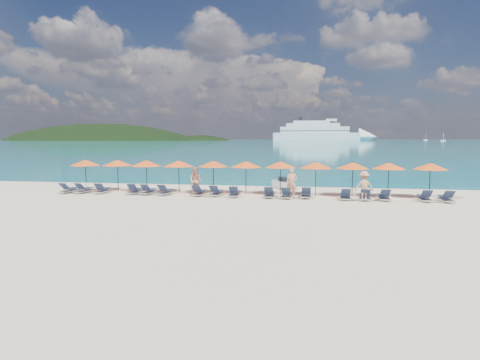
# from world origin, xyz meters

# --- Properties ---
(ground) EXTENTS (1400.00, 1400.00, 0.00)m
(ground) POSITION_xyz_m (0.00, 0.00, 0.00)
(ground) COLOR beige
(sea) EXTENTS (1600.00, 1300.00, 0.01)m
(sea) POSITION_xyz_m (0.00, 660.00, 0.01)
(sea) COLOR #1FA9B2
(sea) RESTS_ON ground
(headland_main) EXTENTS (374.00, 242.00, 126.50)m
(headland_main) POSITION_xyz_m (-300.00, 540.00, -38.00)
(headland_main) COLOR black
(headland_main) RESTS_ON ground
(headland_small) EXTENTS (162.00, 126.00, 85.50)m
(headland_small) POSITION_xyz_m (-150.00, 560.00, -35.00)
(headland_small) COLOR black
(headland_small) RESTS_ON ground
(cruise_ship) EXTENTS (145.10, 24.30, 40.36)m
(cruise_ship) POSITION_xyz_m (31.64, 568.38, 10.50)
(cruise_ship) COLOR white
(cruise_ship) RESTS_ON ground
(sailboat_near) EXTENTS (5.21, 1.74, 9.55)m
(sailboat_near) POSITION_xyz_m (158.80, 466.61, 0.98)
(sailboat_near) COLOR white
(sailboat_near) RESTS_ON ground
(sailboat_far) EXTENTS (5.28, 1.76, 9.67)m
(sailboat_far) POSITION_xyz_m (174.41, 590.45, 0.99)
(sailboat_far) COLOR white
(sailboat_far) RESTS_ON ground
(jetski) EXTENTS (1.74, 2.42, 0.81)m
(jetski) POSITION_xyz_m (2.28, 8.89, 0.33)
(jetski) COLOR silver
(jetski) RESTS_ON ground
(beachgoer_a) EXTENTS (0.73, 0.51, 1.93)m
(beachgoer_a) POSITION_xyz_m (3.12, 3.99, 0.97)
(beachgoer_a) COLOR tan
(beachgoer_a) RESTS_ON ground
(beachgoer_b) EXTENTS (0.96, 0.65, 1.83)m
(beachgoer_b) POSITION_xyz_m (-3.26, 4.62, 0.92)
(beachgoer_b) COLOR tan
(beachgoer_b) RESTS_ON ground
(beachgoer_c) EXTENTS (1.24, 0.74, 1.81)m
(beachgoer_c) POSITION_xyz_m (7.41, 3.52, 0.90)
(beachgoer_c) COLOR tan
(beachgoer_c) RESTS_ON ground
(umbrella_0) EXTENTS (2.10, 2.10, 2.28)m
(umbrella_0) POSITION_xyz_m (-11.52, 5.24, 2.02)
(umbrella_0) COLOR black
(umbrella_0) RESTS_ON ground
(umbrella_1) EXTENTS (2.10, 2.10, 2.28)m
(umbrella_1) POSITION_xyz_m (-9.17, 5.42, 2.02)
(umbrella_1) COLOR black
(umbrella_1) RESTS_ON ground
(umbrella_2) EXTENTS (2.10, 2.10, 2.28)m
(umbrella_2) POSITION_xyz_m (-6.96, 5.29, 2.02)
(umbrella_2) COLOR black
(umbrella_2) RESTS_ON ground
(umbrella_3) EXTENTS (2.10, 2.10, 2.28)m
(umbrella_3) POSITION_xyz_m (-4.64, 5.33, 2.02)
(umbrella_3) COLOR black
(umbrella_3) RESTS_ON ground
(umbrella_4) EXTENTS (2.10, 2.10, 2.28)m
(umbrella_4) POSITION_xyz_m (-2.24, 5.45, 2.02)
(umbrella_4) COLOR black
(umbrella_4) RESTS_ON ground
(umbrella_5) EXTENTS (2.10, 2.10, 2.28)m
(umbrella_5) POSITION_xyz_m (0.02, 5.33, 2.02)
(umbrella_5) COLOR black
(umbrella_5) RESTS_ON ground
(umbrella_6) EXTENTS (2.10, 2.10, 2.28)m
(umbrella_6) POSITION_xyz_m (2.32, 5.41, 2.02)
(umbrella_6) COLOR black
(umbrella_6) RESTS_ON ground
(umbrella_7) EXTENTS (2.10, 2.10, 2.28)m
(umbrella_7) POSITION_xyz_m (4.62, 5.22, 2.02)
(umbrella_7) COLOR black
(umbrella_7) RESTS_ON ground
(umbrella_8) EXTENTS (2.10, 2.10, 2.28)m
(umbrella_8) POSITION_xyz_m (6.94, 5.24, 2.02)
(umbrella_8) COLOR black
(umbrella_8) RESTS_ON ground
(umbrella_9) EXTENTS (2.10, 2.10, 2.28)m
(umbrella_9) POSITION_xyz_m (9.16, 5.36, 2.02)
(umbrella_9) COLOR black
(umbrella_9) RESTS_ON ground
(umbrella_10) EXTENTS (2.10, 2.10, 2.28)m
(umbrella_10) POSITION_xyz_m (11.61, 5.24, 2.02)
(umbrella_10) COLOR black
(umbrella_10) RESTS_ON ground
(lounger_0) EXTENTS (0.78, 1.75, 0.66)m
(lounger_0) POSITION_xyz_m (-12.07, 4.03, 0.24)
(lounger_0) COLOR silver
(lounger_0) RESTS_ON ground
(lounger_1) EXTENTS (0.78, 1.75, 0.66)m
(lounger_1) POSITION_xyz_m (-11.02, 4.16, 0.24)
(lounger_1) COLOR silver
(lounger_1) RESTS_ON ground
(lounger_2) EXTENTS (0.79, 1.75, 0.66)m
(lounger_2) POSITION_xyz_m (-9.75, 4.25, 0.24)
(lounger_2) COLOR silver
(lounger_2) RESTS_ON ground
(lounger_3) EXTENTS (0.74, 1.74, 0.66)m
(lounger_3) POSITION_xyz_m (-7.42, 4.30, 0.24)
(lounger_3) COLOR silver
(lounger_3) RESTS_ON ground
(lounger_4) EXTENTS (0.72, 1.74, 0.66)m
(lounger_4) POSITION_xyz_m (-6.39, 4.22, 0.24)
(lounger_4) COLOR silver
(lounger_4) RESTS_ON ground
(lounger_5) EXTENTS (0.69, 1.73, 0.66)m
(lounger_5) POSITION_xyz_m (-5.19, 4.14, 0.24)
(lounger_5) COLOR silver
(lounger_5) RESTS_ON ground
(lounger_6) EXTENTS (0.79, 1.75, 0.66)m
(lounger_6) POSITION_xyz_m (-2.87, 4.15, 0.24)
(lounger_6) COLOR silver
(lounger_6) RESTS_ON ground
(lounger_7) EXTENTS (0.76, 1.75, 0.66)m
(lounger_7) POSITION_xyz_m (-1.75, 4.24, 0.24)
(lounger_7) COLOR silver
(lounger_7) RESTS_ON ground
(lounger_8) EXTENTS (0.74, 1.74, 0.66)m
(lounger_8) POSITION_xyz_m (-0.53, 4.02, 0.24)
(lounger_8) COLOR silver
(lounger_8) RESTS_ON ground
(lounger_9) EXTENTS (0.64, 1.71, 0.66)m
(lounger_9) POSITION_xyz_m (1.71, 4.07, 0.24)
(lounger_9) COLOR silver
(lounger_9) RESTS_ON ground
(lounger_10) EXTENTS (0.73, 1.74, 0.66)m
(lounger_10) POSITION_xyz_m (2.82, 3.94, 0.24)
(lounger_10) COLOR silver
(lounger_10) RESTS_ON ground
(lounger_11) EXTENTS (0.64, 1.71, 0.66)m
(lounger_11) POSITION_xyz_m (4.02, 4.27, 0.24)
(lounger_11) COLOR silver
(lounger_11) RESTS_ON ground
(lounger_12) EXTENTS (0.67, 1.72, 0.66)m
(lounger_12) POSITION_xyz_m (6.39, 3.92, 0.24)
(lounger_12) COLOR silver
(lounger_12) RESTS_ON ground
(lounger_13) EXTENTS (0.74, 1.74, 0.66)m
(lounger_13) POSITION_xyz_m (7.54, 3.92, 0.24)
(lounger_13) COLOR silver
(lounger_13) RESTS_ON ground
(lounger_14) EXTENTS (0.68, 1.72, 0.66)m
(lounger_14) POSITION_xyz_m (8.68, 4.04, 0.24)
(lounger_14) COLOR silver
(lounger_14) RESTS_ON ground
(lounger_15) EXTENTS (0.68, 1.72, 0.66)m
(lounger_15) POSITION_xyz_m (10.99, 4.04, 0.24)
(lounger_15) COLOR silver
(lounger_15) RESTS_ON ground
(lounger_16) EXTENTS (0.68, 1.72, 0.66)m
(lounger_16) POSITION_xyz_m (12.18, 3.96, 0.24)
(lounger_16) COLOR silver
(lounger_16) RESTS_ON ground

